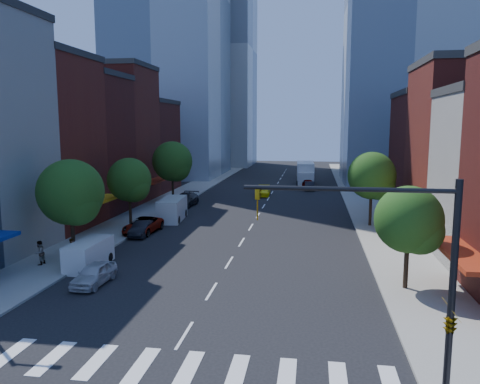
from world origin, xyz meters
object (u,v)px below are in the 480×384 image
object	(u,v)px
traffic_car_oncoming	(309,186)
pedestrian_near	(73,251)
parked_car_front	(94,274)
taxi	(263,191)
cargo_van_near	(88,255)
cargo_van_far	(172,209)
pedestrian_far	(40,253)
parked_car_rear	(185,200)
parked_car_second	(142,228)
parked_car_third	(143,225)
traffic_car_far	(308,184)
box_truck	(305,174)

from	to	relation	value
traffic_car_oncoming	pedestrian_near	xyz separation A→B (m)	(-16.38, -41.77, 0.34)
parked_car_front	taxi	distance (m)	39.09
cargo_van_near	cargo_van_far	bearing A→B (deg)	87.34
taxi	pedestrian_far	bearing A→B (deg)	-110.12
cargo_van_far	traffic_car_oncoming	size ratio (longest dim) A/B	1.35
parked_car_front	parked_car_rear	distance (m)	28.58
parked_car_second	traffic_car_oncoming	bearing A→B (deg)	62.56
parked_car_third	parked_car_front	bearing A→B (deg)	-78.30
traffic_car_far	parked_car_rear	bearing A→B (deg)	46.13
parked_car_second	traffic_car_far	xyz separation A→B (m)	(14.42, 33.75, 0.12)
parked_car_third	traffic_car_far	world-z (taller)	traffic_car_far
cargo_van_far	box_truck	bearing A→B (deg)	62.96
parked_car_front	traffic_car_far	distance (m)	48.38
traffic_car_far	pedestrian_near	bearing A→B (deg)	64.46
parked_car_rear	box_truck	world-z (taller)	box_truck
parked_car_third	cargo_van_far	size ratio (longest dim) A/B	0.91
pedestrian_near	traffic_car_far	bearing A→B (deg)	-8.33
taxi	pedestrian_near	world-z (taller)	pedestrian_near
taxi	traffic_car_far	bearing A→B (deg)	51.27
parked_car_front	pedestrian_far	distance (m)	6.19
cargo_van_far	pedestrian_far	distance (m)	17.64
parked_car_rear	traffic_car_far	size ratio (longest dim) A/B	1.21
parked_car_rear	cargo_van_near	size ratio (longest dim) A/B	1.24
parked_car_rear	cargo_van_near	world-z (taller)	cargo_van_near
parked_car_front	parked_car_second	size ratio (longest dim) A/B	0.99
parked_car_third	traffic_car_oncoming	xyz separation A→B (m)	(14.93, 31.62, -0.03)
cargo_van_near	pedestrian_far	size ratio (longest dim) A/B	2.61
parked_car_third	box_truck	bearing A→B (deg)	73.30
parked_car_second	parked_car_rear	bearing A→B (deg)	87.75
parked_car_third	cargo_van_near	world-z (taller)	cargo_van_near
pedestrian_far	traffic_car_far	bearing A→B (deg)	162.85
traffic_car_far	pedestrian_near	size ratio (longest dim) A/B	2.62
parked_car_front	box_truck	distance (m)	53.76
taxi	traffic_car_oncoming	world-z (taller)	traffic_car_oncoming
pedestrian_near	pedestrian_far	size ratio (longest dim) A/B	1.02
cargo_van_far	traffic_car_far	size ratio (longest dim) A/B	1.23
taxi	box_truck	world-z (taller)	box_truck
parked_car_third	traffic_car_far	size ratio (longest dim) A/B	1.12
cargo_van_near	traffic_car_far	xyz separation A→B (m)	(14.67, 43.46, -0.16)
parked_car_rear	pedestrian_near	distance (m)	24.80
cargo_van_near	pedestrian_near	xyz separation A→B (m)	(-1.45, 0.53, 0.08)
cargo_van_far	parked_car_rear	bearing A→B (deg)	91.33
cargo_van_far	parked_car_second	bearing A→B (deg)	-100.12
parked_car_second	box_truck	distance (m)	41.80
taxi	box_truck	xyz separation A→B (m)	(5.66, 13.81, 1.06)
parked_car_second	cargo_van_far	size ratio (longest dim) A/B	0.71
parked_car_front	cargo_van_far	distance (m)	20.02
parked_car_second	taxi	distance (m)	26.90
parked_car_front	parked_car_rear	size ratio (longest dim) A/B	0.72
traffic_car_oncoming	box_truck	distance (m)	6.95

